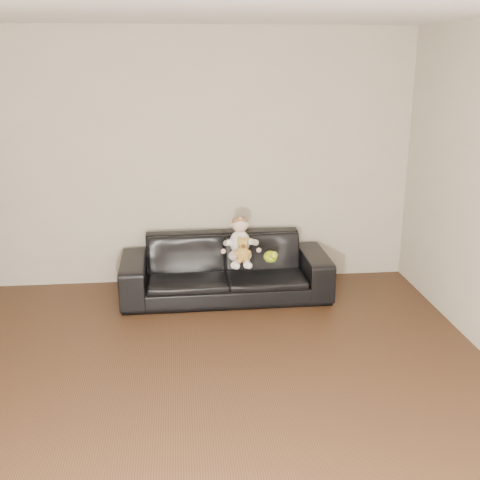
{
  "coord_description": "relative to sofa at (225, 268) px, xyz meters",
  "views": [
    {
      "loc": [
        0.09,
        -3.34,
        2.32
      ],
      "look_at": [
        0.66,
        2.15,
        0.61
      ],
      "focal_mm": 45.0,
      "sensor_mm": 36.0,
      "label": 1
    }
  ],
  "objects": [
    {
      "name": "floor",
      "position": [
        -0.52,
        -2.25,
        -0.3
      ],
      "size": [
        5.5,
        5.5,
        0.0
      ],
      "primitive_type": "plane",
      "color": "#442918",
      "rests_on": "ground"
    },
    {
      "name": "teddy_bear",
      "position": [
        0.15,
        -0.25,
        0.26
      ],
      "size": [
        0.14,
        0.14,
        0.24
      ],
      "rotation": [
        0.0,
        0.0,
        -0.09
      ],
      "color": "#BD8D36",
      "rests_on": "sofa"
    },
    {
      "name": "toy_blue_disc",
      "position": [
        0.44,
        -0.11,
        0.1
      ],
      "size": [
        0.13,
        0.13,
        0.01
      ],
      "primitive_type": "cylinder",
      "rotation": [
        0.0,
        0.0,
        -0.31
      ],
      "color": "#1998CC",
      "rests_on": "sofa"
    },
    {
      "name": "baby",
      "position": [
        0.14,
        -0.11,
        0.29
      ],
      "size": [
        0.33,
        0.4,
        0.45
      ],
      "rotation": [
        0.0,
        0.0,
        -0.2
      ],
      "color": "#FBD4D5",
      "rests_on": "sofa"
    },
    {
      "name": "toy_rattle",
      "position": [
        0.46,
        -0.13,
        0.13
      ],
      "size": [
        0.09,
        0.09,
        0.07
      ],
      "primitive_type": "sphere",
      "rotation": [
        0.0,
        0.0,
        -0.33
      ],
      "color": "red",
      "rests_on": "sofa"
    },
    {
      "name": "toy_green",
      "position": [
        0.43,
        -0.14,
        0.15
      ],
      "size": [
        0.17,
        0.19,
        0.11
      ],
      "primitive_type": "ellipsoid",
      "rotation": [
        0.0,
        0.0,
        0.25
      ],
      "color": "#BBD719",
      "rests_on": "sofa"
    },
    {
      "name": "wall_back",
      "position": [
        -0.52,
        0.5,
        1.0
      ],
      "size": [
        5.0,
        0.0,
        5.0
      ],
      "primitive_type": "plane",
      "rotation": [
        1.57,
        0.0,
        0.0
      ],
      "color": "#BEB4A0",
      "rests_on": "ground"
    },
    {
      "name": "sofa",
      "position": [
        0.0,
        0.0,
        0.0
      ],
      "size": [
        2.05,
        0.82,
        0.6
      ],
      "primitive_type": "imported",
      "rotation": [
        0.0,
        0.0,
        0.01
      ],
      "color": "black",
      "rests_on": "floor"
    }
  ]
}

